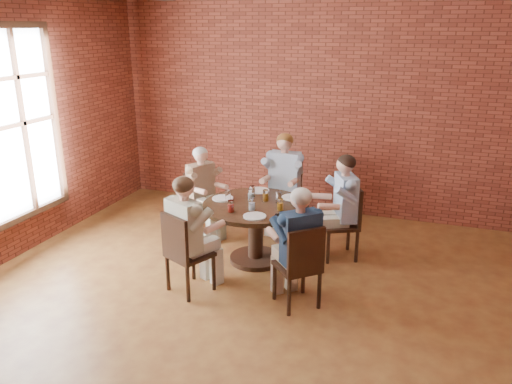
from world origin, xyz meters
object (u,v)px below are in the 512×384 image
(diner_e, at_px, (298,248))
(diner_a, at_px, (340,208))
(diner_c, at_px, (203,192))
(chair_e, at_px, (301,264))
(smartphone, at_px, (277,216))
(diner_b, at_px, (283,182))
(chair_c, at_px, (201,200))
(chair_d, at_px, (183,250))
(chair_b, at_px, (285,192))
(dining_table, at_px, (256,221))
(chair_a, at_px, (346,219))
(diner_d, at_px, (189,235))

(diner_e, bearing_deg, diner_a, -141.40)
(diner_c, xyz_separation_m, chair_e, (1.74, -1.41, -0.12))
(diner_e, height_order, smartphone, diner_e)
(diner_a, distance_m, smartphone, 0.96)
(diner_b, relative_size, smartphone, 10.87)
(chair_c, relative_size, chair_e, 0.97)
(diner_a, xyz_separation_m, chair_d, (-1.41, -1.45, -0.16))
(chair_b, xyz_separation_m, chair_e, (0.78, -2.11, -0.02))
(diner_a, bearing_deg, diner_b, -152.15)
(chair_c, relative_size, smartphone, 7.03)
(chair_b, xyz_separation_m, diner_e, (0.72, -2.05, 0.13))
(smartphone, bearing_deg, diner_c, 138.64)
(chair_b, distance_m, diner_e, 2.17)
(dining_table, relative_size, chair_b, 1.34)
(chair_c, height_order, chair_d, chair_d)
(chair_a, relative_size, diner_a, 0.70)
(chair_b, bearing_deg, dining_table, -90.00)
(diner_c, relative_size, smartphone, 9.84)
(diner_b, bearing_deg, diner_d, -101.65)
(chair_b, height_order, chair_e, chair_b)
(dining_table, height_order, diner_d, diner_d)
(dining_table, bearing_deg, chair_b, 89.41)
(dining_table, bearing_deg, diner_e, -47.88)
(diner_c, bearing_deg, diner_a, -62.83)
(chair_a, bearing_deg, smartphone, -65.31)
(diner_b, height_order, chair_e, diner_b)
(diner_b, distance_m, diner_c, 1.13)
(chair_c, distance_m, diner_c, 0.15)
(chair_a, relative_size, smartphone, 7.37)
(diner_b, xyz_separation_m, smartphone, (0.35, -1.44, 0.07))
(diner_b, height_order, chair_c, diner_b)
(dining_table, xyz_separation_m, diner_a, (0.94, 0.46, 0.13))
(chair_a, bearing_deg, diner_a, -90.00)
(smartphone, bearing_deg, diner_d, -151.18)
(dining_table, relative_size, chair_c, 1.44)
(dining_table, relative_size, chair_a, 1.38)
(chair_a, xyz_separation_m, chair_c, (-2.03, 0.08, -0.02))
(smartphone, bearing_deg, diner_a, 43.86)
(dining_table, height_order, diner_b, diner_b)
(chair_e, xyz_separation_m, diner_e, (-0.05, 0.06, 0.15))
(chair_a, height_order, chair_d, chair_a)
(chair_a, xyz_separation_m, diner_a, (-0.08, -0.04, 0.15))
(dining_table, bearing_deg, chair_c, 150.36)
(dining_table, height_order, diner_c, diner_c)
(diner_c, distance_m, diner_e, 2.16)
(diner_b, height_order, chair_d, diner_b)
(chair_a, height_order, diner_a, diner_a)
(dining_table, distance_m, diner_b, 1.15)
(dining_table, xyz_separation_m, diner_e, (0.74, -0.81, 0.12))
(dining_table, xyz_separation_m, chair_e, (0.79, -0.87, -0.03))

